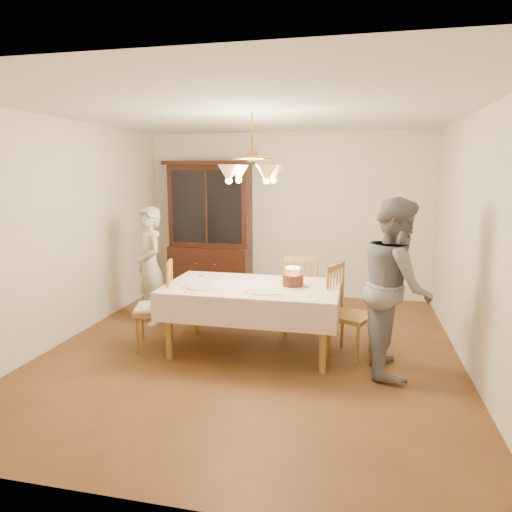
% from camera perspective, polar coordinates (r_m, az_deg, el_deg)
% --- Properties ---
extents(ground, '(5.00, 5.00, 0.00)m').
position_cam_1_polar(ground, '(5.27, -0.48, -11.69)').
color(ground, '#573419').
rests_on(ground, ground).
extents(room_shell, '(5.00, 5.00, 5.00)m').
position_cam_1_polar(room_shell, '(4.90, -0.51, 5.71)').
color(room_shell, white).
rests_on(room_shell, ground).
extents(dining_table, '(1.90, 1.10, 0.76)m').
position_cam_1_polar(dining_table, '(5.05, -0.49, -4.50)').
color(dining_table, olive).
rests_on(dining_table, ground).
extents(china_hutch, '(1.38, 0.54, 2.16)m').
position_cam_1_polar(china_hutch, '(7.45, -5.72, 3.09)').
color(china_hutch, black).
rests_on(china_hutch, ground).
extents(chair_far_side, '(0.52, 0.50, 1.00)m').
position_cam_1_polar(chair_far_side, '(5.76, 5.38, -5.16)').
color(chair_far_side, olive).
rests_on(chair_far_side, ground).
extents(chair_left_end, '(0.53, 0.54, 1.00)m').
position_cam_1_polar(chair_left_end, '(5.33, -12.56, -6.50)').
color(chair_left_end, olive).
rests_on(chair_left_end, ground).
extents(chair_right_end, '(0.56, 0.57, 1.00)m').
position_cam_1_polar(chair_right_end, '(5.09, 11.56, -7.42)').
color(chair_right_end, olive).
rests_on(chair_right_end, ground).
extents(elderly_woman, '(0.65, 0.67, 1.55)m').
position_cam_1_polar(elderly_woman, '(6.15, -13.09, -1.20)').
color(elderly_woman, beige).
rests_on(elderly_woman, ground).
extents(adult_in_grey, '(0.72, 0.90, 1.76)m').
position_cam_1_polar(adult_in_grey, '(4.72, 17.05, -3.61)').
color(adult_in_grey, slate).
rests_on(adult_in_grey, ground).
extents(birthday_cake, '(0.30, 0.30, 0.22)m').
position_cam_1_polar(birthday_cake, '(4.97, 4.63, -3.10)').
color(birthday_cake, white).
rests_on(birthday_cake, dining_table).
extents(place_setting_near_left, '(0.41, 0.26, 0.02)m').
position_cam_1_polar(place_setting_near_left, '(4.95, -6.92, -3.90)').
color(place_setting_near_left, white).
rests_on(place_setting_near_left, dining_table).
extents(place_setting_near_right, '(0.39, 0.24, 0.02)m').
position_cam_1_polar(place_setting_near_right, '(4.71, 0.99, -4.57)').
color(place_setting_near_right, white).
rests_on(place_setting_near_right, dining_table).
extents(place_setting_far_left, '(0.41, 0.26, 0.02)m').
position_cam_1_polar(place_setting_far_left, '(5.46, -4.99, -2.52)').
color(place_setting_far_left, white).
rests_on(place_setting_far_left, dining_table).
extents(chandelier, '(0.62, 0.62, 0.73)m').
position_cam_1_polar(chandelier, '(4.88, -0.52, 10.34)').
color(chandelier, '#BF8C3F').
rests_on(chandelier, ground).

